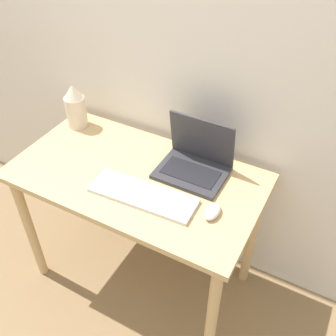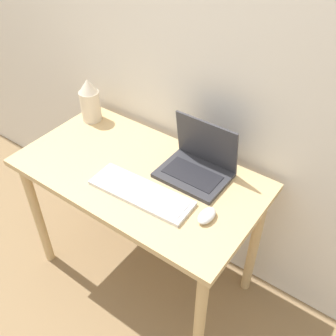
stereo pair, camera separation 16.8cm
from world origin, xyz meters
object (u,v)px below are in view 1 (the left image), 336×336
vase (75,106)px  laptop (195,161)px  keyboard (143,195)px  mouse (212,212)px

vase → laptop: bearing=-3.1°
keyboard → vase: 0.67m
laptop → mouse: 0.29m
laptop → mouse: size_ratio=3.02×
laptop → vase: (-0.71, 0.04, 0.06)m
laptop → mouse: laptop is taller
keyboard → vase: vase is taller
mouse → vase: 0.93m
mouse → keyboard: bearing=-171.4°
keyboard → vase: bearing=152.7°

